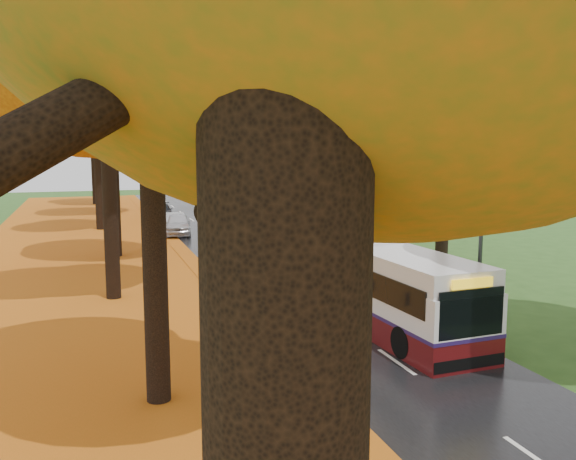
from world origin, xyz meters
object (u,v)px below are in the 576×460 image
car_white (178,224)px  car_silver (174,222)px  streetlamp_near (476,194)px  bus (375,281)px  streetlamp_mid (278,169)px  car_dark (162,211)px  streetlamp_far (213,161)px

car_white → car_silver: 1.79m
streetlamp_near → bus: bearing=145.4°
streetlamp_near → car_silver: 28.47m
streetlamp_mid → car_dark: 15.32m
streetlamp_far → bus: streetlamp_far is taller
streetlamp_near → streetlamp_mid: (0.00, 22.00, 0.00)m
car_silver → car_white: bearing=-84.1°
car_silver → car_dark: bearing=95.9°
car_white → car_dark: size_ratio=0.99×
streetlamp_near → car_dark: size_ratio=1.79×
car_white → car_silver: bearing=98.6°
streetlamp_near → streetlamp_mid: bearing=90.0°
streetlamp_mid → streetlamp_far: size_ratio=1.00×
streetlamp_mid → car_white: size_ratio=1.81×
streetlamp_far → car_white: 19.76m
bus → streetlamp_near: bearing=-37.7°
car_white → streetlamp_mid: bearing=-21.7°
car_silver → bus: bearing=-76.2°
streetlamp_far → car_dark: streetlamp_far is taller
streetlamp_mid → car_silver: bearing=139.0°
streetlamp_near → car_dark: bearing=100.1°
streetlamp_near → bus: size_ratio=0.74×
streetlamp_far → streetlamp_mid: bearing=-90.0°
streetlamp_near → streetlamp_far: 44.00m
streetlamp_near → bus: (-2.72, 1.88, -3.20)m
streetlamp_near → car_white: 26.73m
bus → car_dark: bus is taller
streetlamp_far → bus: size_ratio=0.74×
streetlamp_mid → bus: 20.55m
streetlamp_mid → bus: size_ratio=0.74×
streetlamp_far → car_silver: streetlamp_far is taller
streetlamp_mid → streetlamp_far: bearing=90.0°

